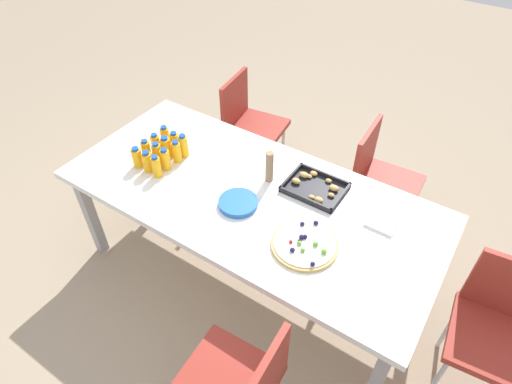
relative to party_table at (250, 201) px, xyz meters
name	(u,v)px	position (x,y,z in m)	size (l,w,h in m)	color
ground_plane	(251,272)	(0.00, 0.00, -0.66)	(12.00, 12.00, 0.00)	gray
party_table	(250,201)	(0.00, 0.00, 0.00)	(2.10, 0.96, 0.72)	white
chair_far_right	(379,176)	(0.48, 0.80, -0.16)	(0.42, 0.42, 0.83)	maroon
chair_far_left	(249,120)	(-0.59, 0.86, -0.16)	(0.45, 0.45, 0.83)	maroon
chair_end	(499,325)	(1.36, 0.09, -0.16)	(0.44, 0.44, 0.83)	maroon
juice_bottle_0	(137,158)	(-0.68, -0.16, 0.12)	(0.06, 0.06, 0.13)	#F9AA14
juice_bottle_1	(148,162)	(-0.60, -0.16, 0.12)	(0.06, 0.06, 0.14)	#FBAB14
juice_bottle_2	(156,167)	(-0.52, -0.17, 0.12)	(0.05, 0.05, 0.14)	#FAAB14
juice_bottle_3	(146,151)	(-0.67, -0.09, 0.13)	(0.05, 0.05, 0.14)	#F9AF14
juice_bottle_4	(157,154)	(-0.60, -0.08, 0.13)	(0.05, 0.05, 0.15)	#FAAD14
juice_bottle_5	(165,159)	(-0.52, -0.09, 0.13)	(0.06, 0.06, 0.14)	#F9AB14
juice_bottle_6	(156,144)	(-0.67, -0.01, 0.12)	(0.05, 0.05, 0.14)	#F8AA14
juice_bottle_7	(166,148)	(-0.59, -0.01, 0.13)	(0.06, 0.06, 0.15)	#FBAC14
juice_bottle_8	(176,152)	(-0.52, 0.00, 0.13)	(0.05, 0.05, 0.14)	#FAAB14
juice_bottle_9	(165,137)	(-0.67, 0.07, 0.13)	(0.06, 0.06, 0.15)	#FAAC14
juice_bottle_10	(175,142)	(-0.59, 0.07, 0.12)	(0.06, 0.06, 0.14)	#FAAE14
juice_bottle_11	(183,146)	(-0.52, 0.06, 0.13)	(0.06, 0.06, 0.15)	#F8AD14
fruit_pizza	(305,244)	(0.43, -0.16, 0.07)	(0.33, 0.33, 0.05)	tan
snack_tray	(315,187)	(0.28, 0.23, 0.07)	(0.32, 0.25, 0.04)	black
plate_stack	(239,203)	(0.00, -0.11, 0.07)	(0.21, 0.21, 0.03)	blue
napkin_stack	(383,222)	(0.69, 0.19, 0.07)	(0.15, 0.15, 0.02)	white
cardboard_tube	(269,167)	(0.03, 0.15, 0.16)	(0.04, 0.04, 0.19)	#9E7A56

